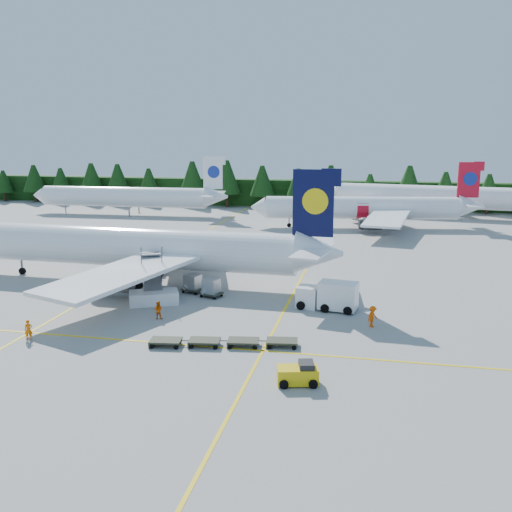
% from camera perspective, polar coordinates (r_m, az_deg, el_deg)
% --- Properties ---
extents(ground, '(320.00, 320.00, 0.00)m').
position_cam_1_polar(ground, '(51.22, -4.63, -6.51)').
color(ground, gray).
rests_on(ground, ground).
extents(taxi_stripe_a, '(0.25, 120.00, 0.01)m').
position_cam_1_polar(taxi_stripe_a, '(73.95, -10.69, -0.82)').
color(taxi_stripe_a, yellow).
rests_on(taxi_stripe_a, ground).
extents(taxi_stripe_b, '(0.25, 120.00, 0.01)m').
position_cam_1_polar(taxi_stripe_b, '(68.93, 4.88, -1.60)').
color(taxi_stripe_b, yellow).
rests_on(taxi_stripe_b, ground).
extents(taxi_stripe_cross, '(80.00, 0.25, 0.01)m').
position_cam_1_polar(taxi_stripe_cross, '(45.85, -6.77, -8.84)').
color(taxi_stripe_cross, yellow).
rests_on(taxi_stripe_cross, ground).
extents(treeline_hedge, '(220.00, 4.00, 6.00)m').
position_cam_1_polar(treeline_hedge, '(129.93, 5.64, 6.22)').
color(treeline_hedge, black).
rests_on(treeline_hedge, ground).
extents(airliner_navy, '(44.19, 36.34, 12.84)m').
position_cam_1_polar(airliner_navy, '(65.33, -12.95, 0.82)').
color(airliner_navy, white).
rests_on(airliner_navy, ground).
extents(airliner_red, '(39.39, 32.17, 11.52)m').
position_cam_1_polar(airliner_red, '(102.20, 10.15, 4.74)').
color(airliner_red, white).
rests_on(airliner_red, ground).
extents(airliner_far_left, '(40.76, 5.35, 11.85)m').
position_cam_1_polar(airliner_far_left, '(120.46, -13.55, 5.82)').
color(airliner_far_left, white).
rests_on(airliner_far_left, ground).
extents(airliner_far_right, '(44.33, 10.63, 12.95)m').
position_cam_1_polar(airliner_far_right, '(119.72, 16.60, 5.78)').
color(airliner_far_right, white).
rests_on(airliner_far_right, ground).
extents(airstairs, '(5.72, 7.21, 4.24)m').
position_cam_1_polar(airstairs, '(57.14, -10.22, -3.71)').
color(airstairs, white).
rests_on(airstairs, ground).
extents(service_truck, '(5.93, 2.94, 2.74)m').
position_cam_1_polar(service_truck, '(54.42, 7.14, -3.94)').
color(service_truck, silver).
rests_on(service_truck, ground).
extents(baggage_tug, '(2.96, 2.03, 1.45)m').
position_cam_1_polar(baggage_tug, '(38.82, 4.28, -11.67)').
color(baggage_tug, yellow).
rests_on(baggage_tug, ground).
extents(dolly_train, '(11.58, 3.59, 0.14)m').
position_cam_1_polar(dolly_train, '(45.25, -3.24, -8.44)').
color(dolly_train, '#333728').
rests_on(dolly_train, ground).
extents(uld_pair, '(4.82, 3.37, 1.59)m').
position_cam_1_polar(uld_pair, '(59.14, -5.43, -2.87)').
color(uld_pair, '#333728').
rests_on(uld_pair, ground).
extents(crew_a, '(0.73, 0.67, 1.68)m').
position_cam_1_polar(crew_a, '(49.85, -21.80, -6.89)').
color(crew_a, '#FF6C05').
rests_on(crew_a, ground).
extents(crew_b, '(0.86, 0.70, 1.66)m').
position_cam_1_polar(crew_b, '(52.17, -9.76, -5.34)').
color(crew_b, '#F25905').
rests_on(crew_b, ground).
extents(crew_c, '(0.87, 0.94, 1.87)m').
position_cam_1_polar(crew_c, '(50.30, 11.57, -5.96)').
color(crew_c, '#F35405').
rests_on(crew_c, ground).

